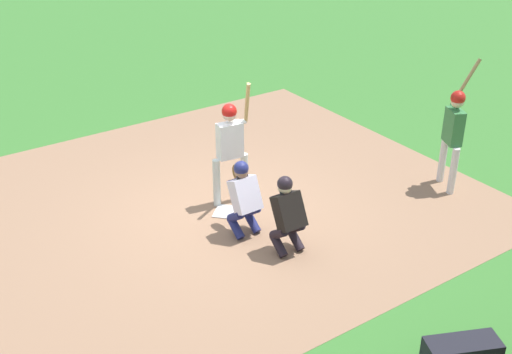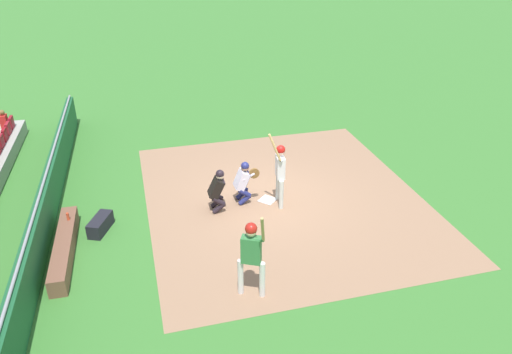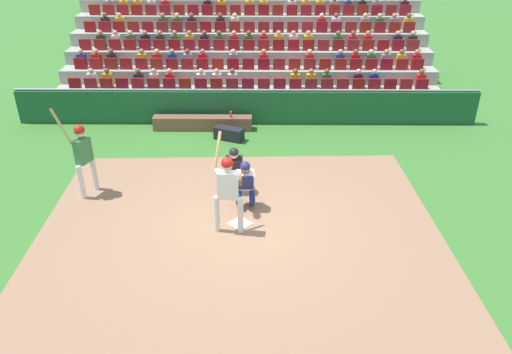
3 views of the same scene
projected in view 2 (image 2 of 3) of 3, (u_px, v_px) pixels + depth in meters
The scene contains 11 objects.
ground_plane at pixel (268, 200), 14.59m from camera, with size 160.00×160.00×0.00m, color #39752E.
infield_dirt_patch at pixel (284, 198), 14.69m from camera, with size 8.99×7.93×0.01m, color #977053.
home_plate_marker at pixel (268, 200), 14.58m from camera, with size 0.44×0.44×0.02m, color white.
batter_at_plate at pixel (280, 168), 13.89m from camera, with size 0.67×0.54×2.29m.
catcher_crouching at pixel (244, 180), 14.20m from camera, with size 0.48×0.73×1.29m.
home_plate_umpire at pixel (218, 189), 13.80m from camera, with size 0.46×0.47×1.28m.
dugout_wall at pixel (46, 209), 13.11m from camera, with size 15.20×0.24×1.19m.
dugout_bench at pixel (64, 248), 12.16m from camera, with size 3.20×0.40×0.44m, color brown.
water_bottle_on_bench at pixel (68, 216), 12.82m from camera, with size 0.07×0.07×0.21m, color #D14627.
equipment_duffel_bag at pixel (100, 224), 13.11m from camera, with size 0.91×0.36×0.39m, color black.
on_deck_batter at pixel (252, 251), 10.44m from camera, with size 0.76×0.61×2.34m.
Camera 2 is at (12.15, -3.18, 7.48)m, focal length 34.84 mm.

